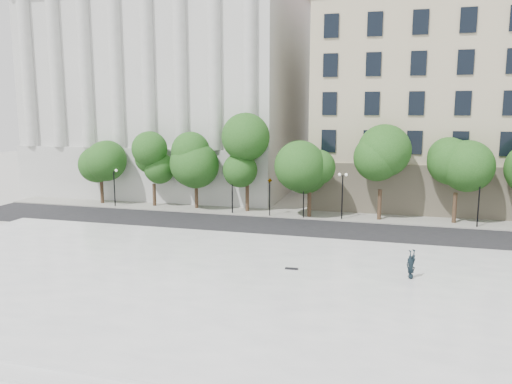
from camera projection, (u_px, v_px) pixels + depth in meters
The scene contains 12 objects.
ground at pixel (188, 305), 26.16m from camera, with size 160.00×160.00×0.00m, color #AAA8A0.
plaza at pixel (208, 282), 28.98m from camera, with size 44.00×22.00×0.45m, color white.
street at pixel (269, 228), 43.29m from camera, with size 60.00×8.00×0.02m, color black.
far_sidewalk at pixel (284, 213), 48.99m from camera, with size 60.00×4.00×0.12m, color #9A978E.
building_west at pixel (181, 88), 65.17m from camera, with size 31.50×27.65×25.60m.
building_east at pixel (486, 100), 56.17m from camera, with size 36.00×26.15×23.00m.
traffic_light_west at pixel (270, 178), 47.04m from camera, with size 0.44×1.85×4.24m.
traffic_light_east at pixel (304, 180), 46.20m from camera, with size 0.62×1.73×4.18m.
person_lying at pixel (411, 275), 28.92m from camera, with size 0.62×0.41×1.70m, color black.
skateboard at pixel (292, 269), 30.64m from camera, with size 0.80×0.21×0.08m, color black.
street_trees at pixel (308, 164), 47.26m from camera, with size 45.72×5.30×7.82m.
lamp_posts at pixel (285, 186), 47.07m from camera, with size 36.04×0.28×4.48m.
Camera 1 is at (9.99, -23.01, 10.17)m, focal length 35.00 mm.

